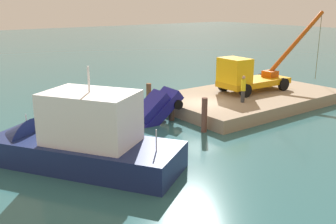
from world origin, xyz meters
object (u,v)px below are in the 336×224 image
Objects in this scene: salvaged_car at (153,112)px; moored_yacht at (61,147)px; crane_truck at (249,74)px; dock_worker at (243,89)px.

moored_yacht reaches higher than salvaged_car.
salvaged_car is 0.34× the size of moored_yacht.
crane_truck reaches higher than salvaged_car.
crane_truck is at bearing -144.68° from dock_worker.
crane_truck is 9.17m from salvaged_car.
moored_yacht is (7.47, 2.81, 0.15)m from salvaged_car.
salvaged_car is (6.17, -2.26, -1.20)m from dock_worker.
dock_worker is at bearing 35.32° from crane_truck.
dock_worker is 13.70m from moored_yacht.
crane_truck is at bearing -171.14° from moored_yacht.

